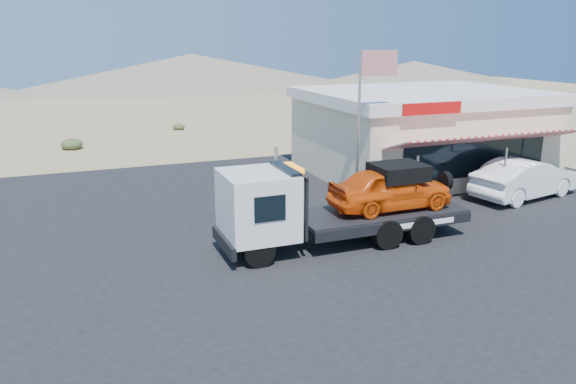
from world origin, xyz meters
name	(u,v)px	position (x,y,z in m)	size (l,w,h in m)	color
ground	(281,276)	(0.00, 0.00, 0.00)	(120.00, 120.00, 0.00)	#8A724F
asphalt_lot	(305,232)	(2.00, 3.00, 0.01)	(32.00, 24.00, 0.02)	black
tow_truck	(339,200)	(2.59, 1.71, 1.42)	(7.89, 2.34, 2.64)	black
white_sedan	(525,178)	(11.88, 3.60, 0.82)	(1.70, 4.88, 1.61)	white
jerky_store	(421,131)	(10.50, 8.97, 1.99)	(10.40, 9.97, 3.90)	beige
flagpole	(365,111)	(4.93, 4.50, 3.76)	(1.55, 0.10, 6.00)	#99999E
distant_hills	(17,78)	(-9.77, 55.14, 1.89)	(126.00, 48.00, 4.20)	#726B59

